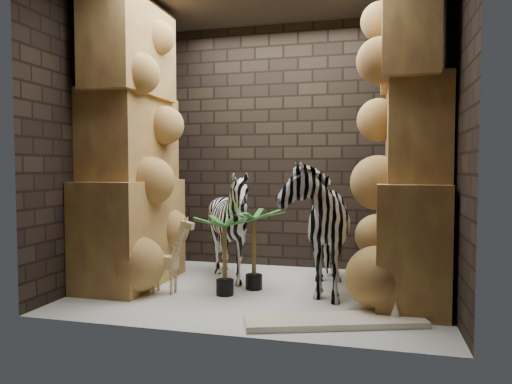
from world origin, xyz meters
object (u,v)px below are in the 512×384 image
(zebra_right, at_px, (315,215))
(palm_front, at_px, (254,249))
(palm_back, at_px, (225,255))
(surfboard, at_px, (335,321))
(zebra_left, at_px, (230,232))
(giraffe_toy, at_px, (164,254))

(zebra_right, xyz_separation_m, palm_front, (-0.60, -0.12, -0.35))
(palm_front, relative_size, palm_back, 1.06)
(zebra_right, xyz_separation_m, surfboard, (0.28, -0.99, -0.74))
(palm_back, bearing_deg, zebra_left, 101.87)
(zebra_left, height_order, palm_back, zebra_left)
(giraffe_toy, bearing_deg, zebra_left, 58.80)
(giraffe_toy, bearing_deg, palm_back, 16.33)
(zebra_right, relative_size, palm_back, 1.97)
(zebra_left, bearing_deg, zebra_right, 6.41)
(zebra_right, xyz_separation_m, zebra_left, (-0.93, 0.11, -0.22))
(palm_back, bearing_deg, palm_front, 52.06)
(zebra_right, height_order, palm_front, zebra_right)
(giraffe_toy, height_order, palm_front, palm_front)
(giraffe_toy, xyz_separation_m, surfboard, (1.70, -0.51, -0.37))
(zebra_right, distance_m, giraffe_toy, 1.54)
(zebra_left, relative_size, palm_back, 1.53)
(zebra_right, bearing_deg, palm_front, -177.23)
(zebra_right, height_order, surfboard, zebra_right)
(surfboard, bearing_deg, zebra_right, 87.14)
(zebra_left, distance_m, giraffe_toy, 0.78)
(giraffe_toy, bearing_deg, surfboard, -7.69)
(zebra_left, xyz_separation_m, giraffe_toy, (-0.49, -0.58, -0.15))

